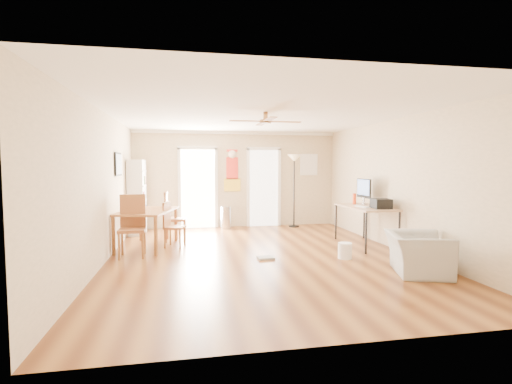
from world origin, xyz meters
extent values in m
plane|color=brown|center=(0.00, 0.00, 0.00)|extent=(7.00, 7.00, 0.00)
cube|color=red|center=(-0.13, 3.48, 1.55)|extent=(0.46, 0.03, 1.10)
cube|color=white|center=(2.05, 3.47, 1.70)|extent=(0.50, 0.04, 0.60)
cube|color=black|center=(-2.73, 1.40, 1.70)|extent=(0.04, 0.66, 0.48)
cylinder|color=silver|center=(-0.34, 3.16, 0.30)|extent=(0.35, 0.35, 0.59)
cube|color=silver|center=(2.20, 0.45, 0.83)|extent=(0.18, 0.41, 0.01)
cube|color=black|center=(2.45, 0.16, 0.92)|extent=(0.36, 0.41, 0.19)
cylinder|color=#F94516|center=(2.30, 1.05, 0.94)|extent=(0.10, 0.10, 0.24)
cylinder|color=white|center=(1.44, -0.43, 0.14)|extent=(0.25, 0.25, 0.28)
cube|color=gray|center=(0.03, -0.21, 0.02)|extent=(0.30, 0.24, 0.04)
imported|color=#A0A09B|center=(2.15, -1.52, 0.31)|extent=(1.10, 1.18, 0.63)
camera|label=1|loc=(-1.36, -6.69, 1.67)|focal=26.36mm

